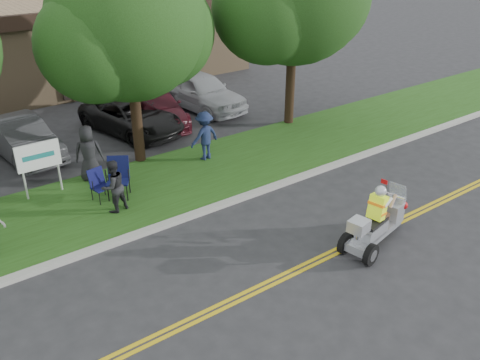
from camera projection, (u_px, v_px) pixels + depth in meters
ground at (258, 272)px, 11.92m from camera, size 120.00×120.00×0.00m
centerline_near at (274, 284)px, 11.50m from camera, size 60.00×0.10×0.01m
centerline_far at (270, 281)px, 11.62m from camera, size 60.00×0.10×0.01m
curb at (191, 215)px, 14.10m from camera, size 60.00×0.25×0.12m
grass_verge at (155, 187)px, 15.65m from camera, size 60.00×4.00×0.10m
commercial_building at (61, 40)px, 25.75m from camera, size 18.00×8.20×4.00m
tree_mid at (129, 29)px, 15.42m from camera, size 5.88×4.80×7.05m
business_sign at (39, 159)px, 14.59m from camera, size 1.25×0.06×1.75m
trike_scooter at (377, 224)px, 12.68m from camera, size 2.57×1.07×1.69m
lawn_chair_a at (118, 174)px, 14.79m from camera, size 0.87×0.88×1.18m
lawn_chair_b at (99, 183)px, 14.63m from camera, size 0.58×0.60×0.94m
spectator_adult_mid at (113, 186)px, 13.92m from camera, size 0.85×0.73×1.52m
spectator_chair_a at (205, 136)px, 17.02m from camera, size 1.15×0.74×1.68m
spectator_chair_b at (89, 153)px, 15.62m from camera, size 1.02×0.88×1.76m
parked_car_left at (21, 138)px, 17.49m from camera, size 1.99×4.35×1.38m
parked_car_mid at (131, 117)px, 19.58m from camera, size 3.12×4.96×1.28m
parked_car_right at (156, 107)px, 20.58m from camera, size 2.70×4.77×1.30m
parked_car_far_right at (201, 91)px, 22.04m from camera, size 2.37×4.87×1.60m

